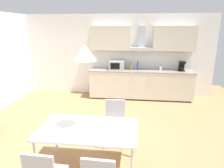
{
  "coord_description": "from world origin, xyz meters",
  "views": [
    {
      "loc": [
        0.88,
        -3.68,
        2.22
      ],
      "look_at": [
        0.37,
        0.57,
        1.0
      ],
      "focal_mm": 32.0,
      "sensor_mm": 36.0,
      "label": 1
    }
  ],
  "objects_px": {
    "coffee_maker": "(182,66)",
    "bottle_brown": "(131,66)",
    "microwave": "(117,65)",
    "bottle_white": "(161,68)",
    "dining_table": "(88,131)",
    "bottle_blue": "(137,66)",
    "pendant_lamp": "(85,52)",
    "chair_far_right": "(115,118)"
  },
  "relations": [
    {
      "from": "dining_table",
      "to": "bottle_brown",
      "type": "bearing_deg",
      "value": 80.89
    },
    {
      "from": "microwave",
      "to": "pendant_lamp",
      "type": "relative_size",
      "value": 1.5
    },
    {
      "from": "chair_far_right",
      "to": "pendant_lamp",
      "type": "distance_m",
      "value": 1.62
    },
    {
      "from": "pendant_lamp",
      "to": "bottle_white",
      "type": "bearing_deg",
      "value": 67.28
    },
    {
      "from": "dining_table",
      "to": "pendant_lamp",
      "type": "xyz_separation_m",
      "value": [
        -0.0,
        0.0,
        1.2
      ]
    },
    {
      "from": "bottle_blue",
      "to": "bottle_white",
      "type": "bearing_deg",
      "value": -5.22
    },
    {
      "from": "dining_table",
      "to": "chair_far_right",
      "type": "height_order",
      "value": "chair_far_right"
    },
    {
      "from": "bottle_brown",
      "to": "dining_table",
      "type": "distance_m",
      "value": 3.55
    },
    {
      "from": "bottle_white",
      "to": "bottle_brown",
      "type": "xyz_separation_m",
      "value": [
        -0.91,
        -0.03,
        0.04
      ]
    },
    {
      "from": "microwave",
      "to": "pendant_lamp",
      "type": "xyz_separation_m",
      "value": [
        -0.11,
        -3.54,
        0.83
      ]
    },
    {
      "from": "dining_table",
      "to": "bottle_white",
      "type": "bearing_deg",
      "value": 67.28
    },
    {
      "from": "microwave",
      "to": "chair_far_right",
      "type": "relative_size",
      "value": 0.55
    },
    {
      "from": "bottle_brown",
      "to": "pendant_lamp",
      "type": "height_order",
      "value": "pendant_lamp"
    },
    {
      "from": "bottle_brown",
      "to": "chair_far_right",
      "type": "xyz_separation_m",
      "value": [
        -0.23,
        -2.67,
        -0.51
      ]
    },
    {
      "from": "bottle_white",
      "to": "dining_table",
      "type": "bearing_deg",
      "value": -112.72
    },
    {
      "from": "microwave",
      "to": "coffee_maker",
      "type": "bearing_deg",
      "value": 0.75
    },
    {
      "from": "bottle_blue",
      "to": "dining_table",
      "type": "height_order",
      "value": "bottle_blue"
    },
    {
      "from": "dining_table",
      "to": "chair_far_right",
      "type": "bearing_deg",
      "value": 67.73
    },
    {
      "from": "bottle_blue",
      "to": "bottle_white",
      "type": "xyz_separation_m",
      "value": [
        0.71,
        -0.07,
        -0.04
      ]
    },
    {
      "from": "bottle_brown",
      "to": "chair_far_right",
      "type": "height_order",
      "value": "bottle_brown"
    },
    {
      "from": "pendant_lamp",
      "to": "bottle_blue",
      "type": "bearing_deg",
      "value": 78.01
    },
    {
      "from": "dining_table",
      "to": "bottle_blue",
      "type": "bearing_deg",
      "value": 78.01
    },
    {
      "from": "coffee_maker",
      "to": "bottle_brown",
      "type": "relative_size",
      "value": 1.1
    },
    {
      "from": "bottle_blue",
      "to": "pendant_lamp",
      "type": "distance_m",
      "value": 3.76
    },
    {
      "from": "bottle_blue",
      "to": "dining_table",
      "type": "bearing_deg",
      "value": -101.99
    },
    {
      "from": "coffee_maker",
      "to": "bottle_blue",
      "type": "height_order",
      "value": "coffee_maker"
    },
    {
      "from": "bottle_blue",
      "to": "chair_far_right",
      "type": "bearing_deg",
      "value": -98.76
    },
    {
      "from": "bottle_brown",
      "to": "pendant_lamp",
      "type": "bearing_deg",
      "value": -99.11
    },
    {
      "from": "coffee_maker",
      "to": "bottle_blue",
      "type": "xyz_separation_m",
      "value": [
        -1.35,
        0.01,
        -0.03
      ]
    },
    {
      "from": "bottle_white",
      "to": "dining_table",
      "type": "distance_m",
      "value": 3.83
    },
    {
      "from": "dining_table",
      "to": "pendant_lamp",
      "type": "distance_m",
      "value": 1.2
    },
    {
      "from": "microwave",
      "to": "bottle_white",
      "type": "xyz_separation_m",
      "value": [
        1.37,
        -0.02,
        -0.06
      ]
    },
    {
      "from": "microwave",
      "to": "coffee_maker",
      "type": "distance_m",
      "value": 2.0
    },
    {
      "from": "coffee_maker",
      "to": "chair_far_right",
      "type": "height_order",
      "value": "coffee_maker"
    },
    {
      "from": "coffee_maker",
      "to": "bottle_brown",
      "type": "height_order",
      "value": "coffee_maker"
    },
    {
      "from": "coffee_maker",
      "to": "bottle_white",
      "type": "relative_size",
      "value": 1.62
    },
    {
      "from": "bottle_blue",
      "to": "chair_far_right",
      "type": "distance_m",
      "value": 2.84
    },
    {
      "from": "bottle_blue",
      "to": "bottle_white",
      "type": "relative_size",
      "value": 1.51
    },
    {
      "from": "coffee_maker",
      "to": "chair_far_right",
      "type": "distance_m",
      "value": 3.32
    },
    {
      "from": "bottle_white",
      "to": "chair_far_right",
      "type": "distance_m",
      "value": 2.97
    },
    {
      "from": "bottle_brown",
      "to": "chair_far_right",
      "type": "relative_size",
      "value": 0.31
    },
    {
      "from": "microwave",
      "to": "coffee_maker",
      "type": "height_order",
      "value": "coffee_maker"
    }
  ]
}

